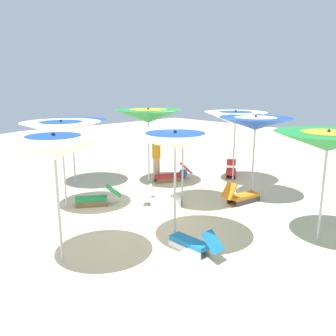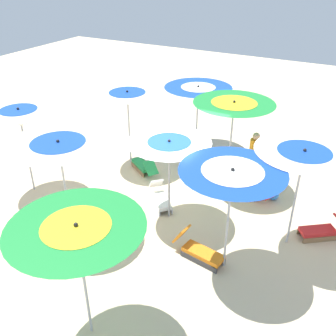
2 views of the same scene
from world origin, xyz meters
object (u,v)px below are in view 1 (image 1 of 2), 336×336
(beach_umbrella_6, at_px, (54,148))
(lounger_0, at_px, (163,198))
(lounger_5, at_px, (95,198))
(beachgoer_0, at_px, (156,155))
(beach_umbrella_1, at_px, (255,123))
(beach_umbrella_0, at_px, (328,141))
(lounger_4, at_px, (231,170))
(lounger_1, at_px, (172,175))
(beach_umbrella_3, at_px, (175,141))
(beach_ball, at_px, (183,173))
(beach_umbrella_2, at_px, (235,118))
(beach_umbrella_7, at_px, (61,128))
(lounger_2, at_px, (193,243))
(beach_umbrella_5, at_px, (148,116))
(lounger_3, at_px, (241,196))
(beach_umbrella_8, at_px, (72,125))
(beach_umbrella_4, at_px, (183,135))

(beach_umbrella_6, height_order, lounger_0, beach_umbrella_6)
(lounger_5, distance_m, beachgoer_0, 3.34)
(beach_umbrella_1, distance_m, lounger_0, 3.36)
(beach_umbrella_0, distance_m, lounger_4, 6.00)
(lounger_1, bearing_deg, beach_umbrella_1, 122.54)
(beach_umbrella_3, relative_size, beach_umbrella_6, 0.97)
(lounger_1, height_order, beach_ball, lounger_1)
(beach_umbrella_2, distance_m, beach_umbrella_7, 5.62)
(beach_umbrella_0, height_order, beach_umbrella_6, beach_umbrella_6)
(lounger_1, bearing_deg, beach_ball, -148.88)
(lounger_2, xyz_separation_m, lounger_5, (-3.80, 0.13, 0.00))
(beach_umbrella_7, bearing_deg, beach_umbrella_0, 26.89)
(lounger_0, bearing_deg, lounger_5, -179.39)
(beach_umbrella_0, xyz_separation_m, lounger_5, (-5.33, -2.17, -1.98))
(beach_umbrella_5, bearing_deg, beach_umbrella_6, -57.68)
(lounger_3, distance_m, lounger_5, 4.11)
(beach_umbrella_2, bearing_deg, beach_umbrella_8, -131.81)
(beach_umbrella_0, bearing_deg, beach_umbrella_3, -132.46)
(beachgoer_0, distance_m, beach_ball, 1.18)
(beach_umbrella_3, bearing_deg, lounger_2, -3.30)
(beach_umbrella_6, xyz_separation_m, beachgoer_0, (-3.32, 5.37, -1.38))
(beach_ball, bearing_deg, lounger_0, -56.57)
(beach_umbrella_0, distance_m, beach_umbrella_7, 6.35)
(beach_umbrella_0, height_order, beachgoer_0, beach_umbrella_0)
(beach_umbrella_4, xyz_separation_m, beach_umbrella_7, (-1.98, -2.48, 0.23))
(beach_umbrella_7, bearing_deg, beach_umbrella_2, 73.86)
(beach_umbrella_3, bearing_deg, lounger_0, 143.39)
(beach_umbrella_3, relative_size, lounger_0, 2.31)
(beach_umbrella_4, bearing_deg, lounger_3, 51.58)
(lounger_0, xyz_separation_m, lounger_4, (-0.67, 4.03, 0.00))
(beach_umbrella_5, bearing_deg, beach_umbrella_7, -84.82)
(lounger_2, bearing_deg, beach_umbrella_3, -3.63)
(lounger_2, xyz_separation_m, beachgoer_0, (-4.75, 3.26, 0.64))
(lounger_3, bearing_deg, lounger_4, 51.05)
(beach_umbrella_0, bearing_deg, lounger_1, 168.91)
(lounger_0, bearing_deg, beach_umbrella_3, -81.72)
(lounger_2, bearing_deg, lounger_0, -30.92)
(beach_umbrella_3, bearing_deg, beach_ball, 132.15)
(beach_umbrella_0, xyz_separation_m, lounger_3, (-2.63, 0.93, -1.97))
(beach_umbrella_5, xyz_separation_m, lounger_1, (0.30, 0.77, -2.08))
(lounger_0, distance_m, beachgoer_0, 2.95)
(lounger_3, bearing_deg, lounger_5, 147.90)
(beach_ball, bearing_deg, beach_umbrella_5, -99.15)
(beach_umbrella_6, relative_size, lounger_0, 2.38)
(beach_umbrella_2, height_order, lounger_3, beach_umbrella_2)
(lounger_5, xyz_separation_m, beachgoer_0, (-0.95, 3.13, 0.64))
(beach_umbrella_3, distance_m, beach_ball, 5.81)
(beach_umbrella_4, relative_size, beach_ball, 6.88)
(beach_umbrella_1, xyz_separation_m, beach_umbrella_3, (0.59, -3.77, -0.01))
(beach_umbrella_1, relative_size, beach_umbrella_7, 1.01)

